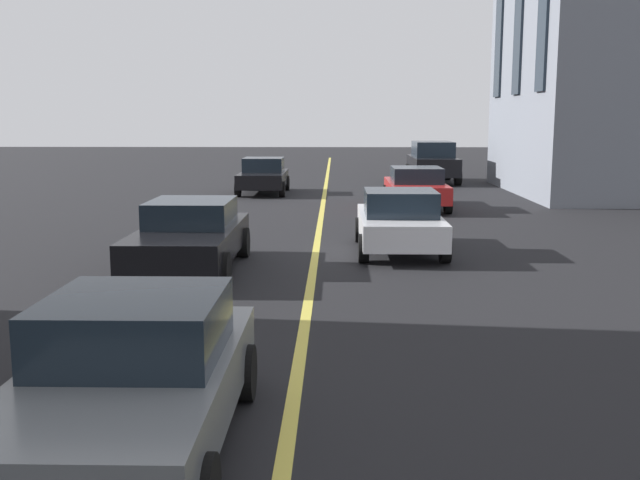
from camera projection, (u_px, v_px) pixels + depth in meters
The scene contains 7 objects.
lane_centre_line at pixel (315, 259), 15.75m from camera, with size 80.00×0.16×0.01m.
car_black_far at pixel (190, 235), 14.48m from camera, with size 4.40×1.95×1.37m.
car_black_parked_b at pixel (432, 161), 34.10m from camera, with size 4.70×2.14×1.88m.
car_grey_parked_a at pixel (133, 376), 6.58m from camera, with size 3.90×1.89×1.40m.
car_white_near at pixel (400, 221), 16.43m from camera, with size 3.90×1.89×1.40m.
car_red_oncoming at pixel (416, 187), 24.40m from camera, with size 4.40×1.95×1.37m.
car_black_trailing at pixel (263, 176), 29.22m from camera, with size 3.90×1.89×1.40m.
Camera 1 is at (4.53, -0.45, 2.97)m, focal length 41.56 mm.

